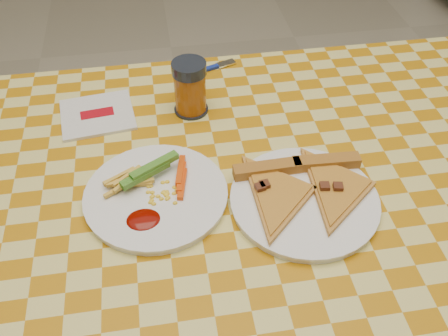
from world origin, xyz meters
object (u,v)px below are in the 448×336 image
at_px(plate_right, 304,202).
at_px(drink_glass, 190,88).
at_px(plate_left, 156,196).
at_px(table, 226,227).

bearing_deg(plate_right, drink_glass, 118.98).
bearing_deg(plate_left, drink_glass, 69.75).
xyz_separation_m(table, drink_glass, (-0.03, 0.25, 0.13)).
bearing_deg(table, drink_glass, 97.12).
height_order(table, plate_right, plate_right).
bearing_deg(drink_glass, plate_left, -110.25).
height_order(table, plate_left, plate_left).
distance_m(table, plate_right, 0.15).
bearing_deg(drink_glass, plate_right, -61.02).
bearing_deg(table, plate_right, -14.27).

